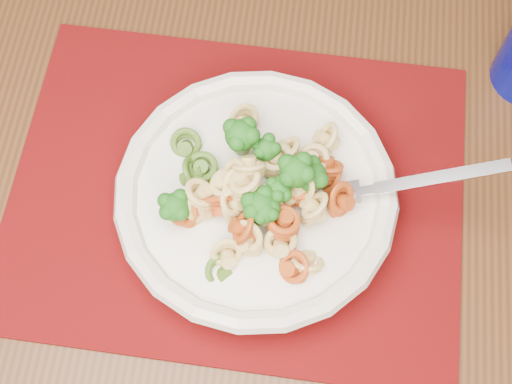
% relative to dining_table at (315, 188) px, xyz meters
% --- Properties ---
extents(dining_table, '(1.78, 1.42, 0.76)m').
position_rel_dining_table_xyz_m(dining_table, '(0.00, 0.00, 0.00)').
color(dining_table, '#4E2D15').
rests_on(dining_table, ground).
extents(placemat, '(0.49, 0.43, 0.00)m').
position_rel_dining_table_xyz_m(placemat, '(-0.05, -0.07, 0.09)').
color(placemat, '#57030B').
rests_on(placemat, dining_table).
extents(pasta_bowl, '(0.25, 0.25, 0.05)m').
position_rel_dining_table_xyz_m(pasta_bowl, '(-0.03, -0.08, 0.12)').
color(pasta_bowl, white).
rests_on(pasta_bowl, placemat).
extents(pasta_broccoli_heap, '(0.21, 0.21, 0.06)m').
position_rel_dining_table_xyz_m(pasta_broccoli_heap, '(-0.03, -0.08, 0.14)').
color(pasta_broccoli_heap, '#E1BC6F').
rests_on(pasta_broccoli_heap, pasta_bowl).
extents(fork, '(0.17, 0.11, 0.08)m').
position_rel_dining_table_xyz_m(fork, '(0.04, -0.06, 0.14)').
color(fork, silver).
rests_on(fork, pasta_bowl).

